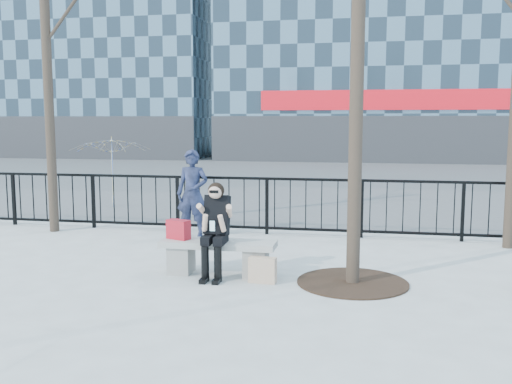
# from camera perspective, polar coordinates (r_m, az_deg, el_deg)

# --- Properties ---
(ground) EXTENTS (120.00, 120.00, 0.00)m
(ground) POSITION_cam_1_polar(r_m,az_deg,el_deg) (8.26, -3.80, -8.22)
(ground) COLOR #969792
(ground) RESTS_ON ground
(street_surface) EXTENTS (60.00, 23.00, 0.01)m
(street_surface) POSITION_cam_1_polar(r_m,az_deg,el_deg) (22.90, 5.61, 1.69)
(street_surface) COLOR #474747
(street_surface) RESTS_ON ground
(railing) EXTENTS (14.00, 0.06, 1.10)m
(railing) POSITION_cam_1_polar(r_m,az_deg,el_deg) (11.02, 0.08, -1.36)
(railing) COLOR black
(railing) RESTS_ON ground
(tree_grate) EXTENTS (1.50, 1.50, 0.02)m
(tree_grate) POSITION_cam_1_polar(r_m,az_deg,el_deg) (7.91, 9.62, -8.91)
(tree_grate) COLOR black
(tree_grate) RESTS_ON ground
(bench_main) EXTENTS (1.65, 0.46, 0.49)m
(bench_main) POSITION_cam_1_polar(r_m,az_deg,el_deg) (8.18, -3.81, -6.19)
(bench_main) COLOR slate
(bench_main) RESTS_ON ground
(seated_woman) EXTENTS (0.50, 0.64, 1.34)m
(seated_woman) POSITION_cam_1_polar(r_m,az_deg,el_deg) (7.96, -4.13, -3.86)
(seated_woman) COLOR black
(seated_woman) RESTS_ON ground
(handbag) EXTENTS (0.37, 0.27, 0.28)m
(handbag) POSITION_cam_1_polar(r_m,az_deg,el_deg) (8.30, -7.76, -3.73)
(handbag) COLOR #B31623
(handbag) RESTS_ON bench_main
(shopping_bag) EXTENTS (0.38, 0.17, 0.35)m
(shopping_bag) POSITION_cam_1_polar(r_m,az_deg,el_deg) (7.79, 0.66, -7.81)
(shopping_bag) COLOR beige
(shopping_bag) RESTS_ON ground
(standing_man) EXTENTS (0.61, 0.41, 1.65)m
(standing_man) POSITION_cam_1_polar(r_m,az_deg,el_deg) (10.76, -6.36, -0.15)
(standing_man) COLOR black
(standing_man) RESTS_ON ground
(vendor_umbrella) EXTENTS (2.53, 2.55, 1.79)m
(vendor_umbrella) POSITION_cam_1_polar(r_m,az_deg,el_deg) (14.81, -14.30, 1.95)
(vendor_umbrella) COLOR yellow
(vendor_umbrella) RESTS_ON ground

